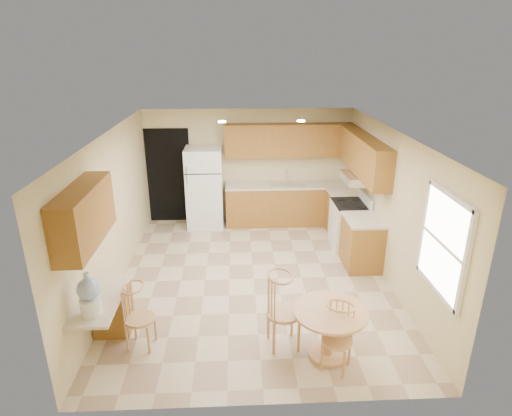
{
  "coord_description": "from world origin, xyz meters",
  "views": [
    {
      "loc": [
        -0.27,
        -6.4,
        3.74
      ],
      "look_at": [
        0.06,
        0.3,
        1.18
      ],
      "focal_mm": 30.0,
      "sensor_mm": 36.0,
      "label": 1
    }
  ],
  "objects_px": {
    "stove": "(349,225)",
    "water_crock": "(89,296)",
    "chair_table_b": "(339,336)",
    "refrigerator": "(205,188)",
    "dining_table": "(329,326)",
    "chair_table_a": "(285,308)",
    "chair_desk": "(138,315)"
  },
  "relations": [
    {
      "from": "refrigerator",
      "to": "chair_table_b",
      "type": "relative_size",
      "value": 2.02
    },
    {
      "from": "stove",
      "to": "water_crock",
      "type": "bearing_deg",
      "value": -140.66
    },
    {
      "from": "chair_table_b",
      "to": "chair_desk",
      "type": "xyz_separation_m",
      "value": [
        -2.47,
        0.53,
        0.02
      ]
    },
    {
      "from": "dining_table",
      "to": "chair_desk",
      "type": "relative_size",
      "value": 1.04
    },
    {
      "from": "refrigerator",
      "to": "chair_table_a",
      "type": "distance_m",
      "value": 4.43
    },
    {
      "from": "chair_table_a",
      "to": "chair_table_b",
      "type": "height_order",
      "value": "chair_table_a"
    },
    {
      "from": "stove",
      "to": "chair_desk",
      "type": "distance_m",
      "value": 4.55
    },
    {
      "from": "chair_table_a",
      "to": "water_crock",
      "type": "xyz_separation_m",
      "value": [
        -2.32,
        -0.2,
        0.38
      ]
    },
    {
      "from": "refrigerator",
      "to": "chair_table_b",
      "type": "distance_m",
      "value": 5.05
    },
    {
      "from": "chair_table_b",
      "to": "dining_table",
      "type": "bearing_deg",
      "value": -51.1
    },
    {
      "from": "chair_table_b",
      "to": "chair_desk",
      "type": "distance_m",
      "value": 2.52
    },
    {
      "from": "dining_table",
      "to": "chair_desk",
      "type": "height_order",
      "value": "chair_desk"
    },
    {
      "from": "refrigerator",
      "to": "chair_table_b",
      "type": "bearing_deg",
      "value": -68.27
    },
    {
      "from": "refrigerator",
      "to": "dining_table",
      "type": "bearing_deg",
      "value": -67.51
    },
    {
      "from": "water_crock",
      "to": "chair_desk",
      "type": "bearing_deg",
      "value": 32.27
    },
    {
      "from": "chair_desk",
      "to": "stove",
      "type": "bearing_deg",
      "value": 138.36
    },
    {
      "from": "chair_table_b",
      "to": "water_crock",
      "type": "xyz_separation_m",
      "value": [
        -2.92,
        0.25,
        0.49
      ]
    },
    {
      "from": "stove",
      "to": "chair_table_b",
      "type": "height_order",
      "value": "stove"
    },
    {
      "from": "chair_table_b",
      "to": "chair_desk",
      "type": "relative_size",
      "value": 0.97
    },
    {
      "from": "dining_table",
      "to": "water_crock",
      "type": "distance_m",
      "value": 2.92
    },
    {
      "from": "refrigerator",
      "to": "water_crock",
      "type": "xyz_separation_m",
      "value": [
        -1.05,
        -4.44,
        0.14
      ]
    },
    {
      "from": "chair_table_a",
      "to": "chair_desk",
      "type": "bearing_deg",
      "value": -100.66
    },
    {
      "from": "refrigerator",
      "to": "dining_table",
      "type": "height_order",
      "value": "refrigerator"
    },
    {
      "from": "refrigerator",
      "to": "chair_desk",
      "type": "height_order",
      "value": "refrigerator"
    },
    {
      "from": "dining_table",
      "to": "chair_table_b",
      "type": "height_order",
      "value": "chair_table_b"
    },
    {
      "from": "refrigerator",
      "to": "dining_table",
      "type": "xyz_separation_m",
      "value": [
        1.82,
        -4.39,
        -0.42
      ]
    },
    {
      "from": "refrigerator",
      "to": "water_crock",
      "type": "bearing_deg",
      "value": -103.31
    },
    {
      "from": "stove",
      "to": "water_crock",
      "type": "xyz_separation_m",
      "value": [
        -3.92,
        -3.22,
        0.55
      ]
    },
    {
      "from": "chair_table_a",
      "to": "chair_desk",
      "type": "xyz_separation_m",
      "value": [
        -1.87,
        0.08,
        -0.09
      ]
    },
    {
      "from": "dining_table",
      "to": "chair_table_a",
      "type": "height_order",
      "value": "chair_table_a"
    },
    {
      "from": "stove",
      "to": "dining_table",
      "type": "height_order",
      "value": "stove"
    },
    {
      "from": "chair_table_a",
      "to": "chair_table_b",
      "type": "bearing_deg",
      "value": 45.29
    }
  ]
}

